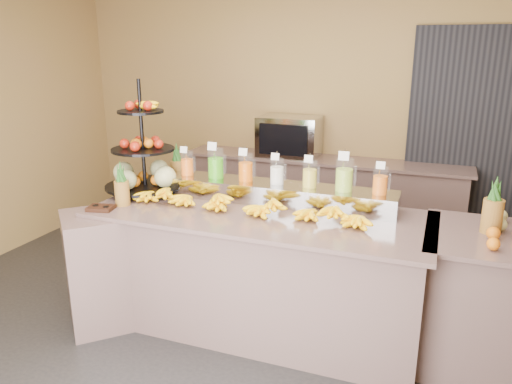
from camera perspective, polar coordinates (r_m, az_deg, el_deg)
The scene contains 19 objects.
ground at distance 3.83m, azimuth -1.31°, elevation -17.02°, with size 6.00×6.00×0.00m, color black.
room_envelope at distance 3.89m, azimuth 5.62°, elevation 12.89°, with size 6.04×5.02×2.82m.
buffet_counter at distance 3.85m, azimuth -1.49°, elevation -8.88°, with size 2.75×1.25×0.93m.
right_counter at distance 3.77m, azimuth 26.47°, elevation -11.31°, with size 1.08×0.88×0.93m.
back_ledge at distance 5.59m, azimuth 7.37°, elevation -0.79°, with size 3.10×0.55×0.93m.
pitcher_tray at distance 3.89m, azimuth 2.39°, elevation -0.12°, with size 1.85×0.30×0.15m, color gray.
juice_pitcher_orange_a at distance 4.15m, azimuth -7.87°, elevation 3.12°, with size 0.11×0.11×0.26m.
juice_pitcher_green at distance 4.03m, azimuth -4.62°, elevation 3.10°, with size 0.13×0.13×0.31m.
juice_pitcher_orange_b at distance 3.93m, azimuth -1.19°, elevation 2.64°, with size 0.12×0.12×0.28m.
juice_pitcher_milk at distance 3.84m, azimuth 2.41°, elevation 2.21°, with size 0.11×0.11×0.26m.
juice_pitcher_lemon at distance 3.77m, azimuth 6.16°, elevation 1.88°, with size 0.11×0.11×0.27m.
juice_pitcher_lime at distance 3.71m, azimuth 10.05°, elevation 1.76°, with size 0.13×0.14×0.32m.
juice_pitcher_orange_c at distance 3.68m, azimuth 14.01°, elevation 1.08°, with size 0.11×0.11×0.26m.
banana_heap at distance 3.68m, azimuth -1.35°, elevation -1.19°, with size 1.89×0.17×0.16m.
fruit_stand at distance 4.21m, azimuth -12.17°, elevation 3.07°, with size 0.81×0.81×0.93m.
condiment_caddy at distance 3.90m, azimuth -17.31°, elevation -1.76°, with size 0.19×0.14×0.03m, color black.
pineapple_left_a at distance 3.94m, azimuth -15.08°, elevation 0.31°, with size 0.11×0.11×0.35m.
pineapple_left_b at distance 4.38m, azimuth -8.99°, elevation 2.50°, with size 0.12×0.12×0.39m.
oven_warmer at distance 5.53m, azimuth 3.87°, elevation 6.38°, with size 0.66×0.46×0.44m, color gray.
Camera 1 is at (1.22, -2.95, 2.12)m, focal length 35.00 mm.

